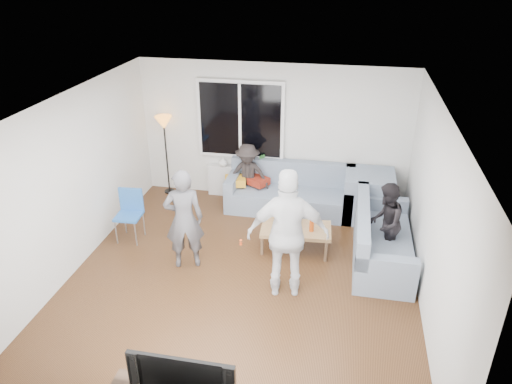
% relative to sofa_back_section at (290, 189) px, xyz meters
% --- Properties ---
extents(floor, '(5.00, 5.50, 0.04)m').
position_rel_sofa_back_section_xyz_m(floor, '(-0.40, -2.27, -0.45)').
color(floor, '#56351C').
rests_on(floor, ground).
extents(ceiling, '(5.00, 5.50, 0.04)m').
position_rel_sofa_back_section_xyz_m(ceiling, '(-0.40, -2.27, 2.20)').
color(ceiling, white).
rests_on(ceiling, ground).
extents(wall_back, '(5.00, 0.04, 2.60)m').
position_rel_sofa_back_section_xyz_m(wall_back, '(-0.40, 0.50, 0.88)').
color(wall_back, silver).
rests_on(wall_back, ground).
extents(wall_front, '(5.00, 0.04, 2.60)m').
position_rel_sofa_back_section_xyz_m(wall_front, '(-0.40, -5.04, 0.88)').
color(wall_front, silver).
rests_on(wall_front, ground).
extents(wall_left, '(0.04, 5.50, 2.60)m').
position_rel_sofa_back_section_xyz_m(wall_left, '(-2.92, -2.27, 0.88)').
color(wall_left, silver).
rests_on(wall_left, ground).
extents(wall_right, '(0.04, 5.50, 2.60)m').
position_rel_sofa_back_section_xyz_m(wall_right, '(2.12, -2.27, 0.88)').
color(wall_right, silver).
rests_on(wall_right, ground).
extents(window_frame, '(1.62, 0.06, 1.47)m').
position_rel_sofa_back_section_xyz_m(window_frame, '(-1.00, 0.42, 1.12)').
color(window_frame, white).
rests_on(window_frame, wall_back).
extents(window_glass, '(1.50, 0.02, 1.35)m').
position_rel_sofa_back_section_xyz_m(window_glass, '(-1.00, 0.38, 1.12)').
color(window_glass, black).
rests_on(window_glass, window_frame).
extents(window_mullion, '(0.05, 0.03, 1.35)m').
position_rel_sofa_back_section_xyz_m(window_mullion, '(-1.00, 0.37, 1.12)').
color(window_mullion, white).
rests_on(window_mullion, window_frame).
extents(radiator, '(1.30, 0.12, 0.62)m').
position_rel_sofa_back_section_xyz_m(radiator, '(-1.00, 0.38, -0.11)').
color(radiator, silver).
rests_on(radiator, floor).
extents(potted_plant, '(0.20, 0.17, 0.32)m').
position_rel_sofa_back_section_xyz_m(potted_plant, '(-0.61, 0.35, 0.35)').
color(potted_plant, '#276127').
rests_on(potted_plant, radiator).
extents(vase, '(0.18, 0.18, 0.18)m').
position_rel_sofa_back_section_xyz_m(vase, '(-1.34, 0.35, 0.28)').
color(vase, silver).
rests_on(vase, radiator).
extents(sofa_back_section, '(2.30, 0.85, 0.85)m').
position_rel_sofa_back_section_xyz_m(sofa_back_section, '(0.00, 0.00, 0.00)').
color(sofa_back_section, slate).
rests_on(sofa_back_section, floor).
extents(sofa_right_section, '(2.00, 0.85, 0.85)m').
position_rel_sofa_back_section_xyz_m(sofa_right_section, '(1.62, -1.33, 0.00)').
color(sofa_right_section, slate).
rests_on(sofa_right_section, floor).
extents(sofa_corner, '(0.85, 0.85, 0.85)m').
position_rel_sofa_back_section_xyz_m(sofa_corner, '(1.40, 0.00, 0.00)').
color(sofa_corner, slate).
rests_on(sofa_corner, floor).
extents(cushion_yellow, '(0.44, 0.40, 0.14)m').
position_rel_sofa_back_section_xyz_m(cushion_yellow, '(-1.02, -0.02, 0.09)').
color(cushion_yellow, orange).
rests_on(cushion_yellow, sofa_back_section).
extents(cushion_red, '(0.46, 0.44, 0.13)m').
position_rel_sofa_back_section_xyz_m(cushion_red, '(-0.60, 0.06, 0.09)').
color(cushion_red, maroon).
rests_on(cushion_red, sofa_back_section).
extents(coffee_table, '(1.14, 0.67, 0.40)m').
position_rel_sofa_back_section_xyz_m(coffee_table, '(0.28, -1.31, -0.22)').
color(coffee_table, '#A27B4E').
rests_on(coffee_table, floor).
extents(pitcher, '(0.17, 0.17, 0.17)m').
position_rel_sofa_back_section_xyz_m(pitcher, '(0.24, -1.24, 0.06)').
color(pitcher, maroon).
rests_on(pitcher, coffee_table).
extents(side_chair, '(0.42, 0.42, 0.86)m').
position_rel_sofa_back_section_xyz_m(side_chair, '(-2.45, -1.53, 0.01)').
color(side_chair, '#2964B5').
rests_on(side_chair, floor).
extents(floor_lamp, '(0.32, 0.32, 1.56)m').
position_rel_sofa_back_section_xyz_m(floor_lamp, '(-2.45, 0.28, 0.36)').
color(floor_lamp, orange).
rests_on(floor_lamp, floor).
extents(player_left, '(0.67, 0.55, 1.58)m').
position_rel_sofa_back_section_xyz_m(player_left, '(-1.30, -2.05, 0.37)').
color(player_left, '#4F4F54').
rests_on(player_left, floor).
extents(player_right, '(1.15, 0.62, 1.87)m').
position_rel_sofa_back_section_xyz_m(player_right, '(0.28, -2.41, 0.51)').
color(player_right, silver).
rests_on(player_right, floor).
extents(spectator_right, '(0.59, 0.70, 1.28)m').
position_rel_sofa_back_section_xyz_m(spectator_right, '(1.62, -1.32, 0.22)').
color(spectator_right, black).
rests_on(spectator_right, floor).
extents(spectator_back, '(0.79, 0.46, 1.23)m').
position_rel_sofa_back_section_xyz_m(spectator_back, '(-0.79, 0.03, 0.19)').
color(spectator_back, black).
rests_on(spectator_back, floor).
extents(television, '(1.03, 0.13, 0.59)m').
position_rel_sofa_back_section_xyz_m(television, '(-0.37, -4.77, 0.31)').
color(television, black).
rests_on(television, tv_console).
extents(bottle_c, '(0.07, 0.07, 0.20)m').
position_rel_sofa_back_section_xyz_m(bottle_c, '(0.29, -1.13, 0.08)').
color(bottle_c, black).
rests_on(bottle_c, coffee_table).
extents(bottle_a, '(0.07, 0.07, 0.22)m').
position_rel_sofa_back_section_xyz_m(bottle_a, '(-0.06, -1.21, 0.09)').
color(bottle_a, '#C1350B').
rests_on(bottle_a, coffee_table).
extents(bottle_d, '(0.07, 0.07, 0.22)m').
position_rel_sofa_back_section_xyz_m(bottle_d, '(0.52, -1.36, 0.09)').
color(bottle_d, '#C74811').
rests_on(bottle_d, coffee_table).
extents(bottle_b, '(0.08, 0.08, 0.27)m').
position_rel_sofa_back_section_xyz_m(bottle_b, '(0.16, -1.44, 0.11)').
color(bottle_b, '#288B19').
rests_on(bottle_b, coffee_table).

